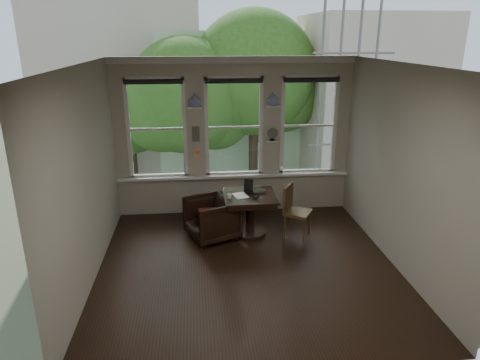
{
  "coord_description": "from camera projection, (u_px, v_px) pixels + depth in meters",
  "views": [
    {
      "loc": [
        -0.72,
        -5.76,
        3.37
      ],
      "look_at": [
        -0.02,
        0.9,
        1.09
      ],
      "focal_mm": 32.0,
      "sensor_mm": 36.0,
      "label": 1
    }
  ],
  "objects": [
    {
      "name": "wall_right",
      "position": [
        399.0,
        168.0,
        6.31
      ],
      "size": [
        0.0,
        4.5,
        4.5
      ],
      "primitive_type": "plane",
      "rotation": [
        1.57,
        0.0,
        -1.57
      ],
      "color": "#BAB59F",
      "rests_on": "ground"
    },
    {
      "name": "mug",
      "position": [
        229.0,
        196.0,
        7.19
      ],
      "size": [
        0.11,
        0.11,
        0.08
      ],
      "primitive_type": "imported",
      "rotation": [
        0.0,
        0.0,
        0.24
      ],
      "color": "white",
      "rests_on": "table"
    },
    {
      "name": "ceiling",
      "position": [
        249.0,
        64.0,
        5.61
      ],
      "size": [
        4.5,
        4.5,
        0.0
      ],
      "primitive_type": "plane",
      "rotation": [
        3.14,
        0.0,
        0.0
      ],
      "color": "silver",
      "rests_on": "ground"
    },
    {
      "name": "side_chair_right",
      "position": [
        298.0,
        212.0,
        7.39
      ],
      "size": [
        0.58,
        0.58,
        0.92
      ],
      "primitive_type": null,
      "rotation": [
        0.0,
        0.0,
        1.03
      ],
      "color": "#4A331A",
      "rests_on": "ground"
    },
    {
      "name": "wall_front",
      "position": [
        277.0,
        246.0,
        3.97
      ],
      "size": [
        4.5,
        0.0,
        4.5
      ],
      "primitive_type": "plane",
      "rotation": [
        -1.57,
        0.0,
        0.0
      ],
      "color": "#BAB59F",
      "rests_on": "ground"
    },
    {
      "name": "cushion_red",
      "position": [
        212.0,
        214.0,
        7.34
      ],
      "size": [
        0.45,
        0.45,
        0.06
      ],
      "primitive_type": "cube",
      "color": "maroon",
      "rests_on": "armchair_left"
    },
    {
      "name": "tablet",
      "position": [
        249.0,
        185.0,
        7.5
      ],
      "size": [
        0.17,
        0.12,
        0.22
      ],
      "primitive_type": "cube",
      "rotation": [
        -0.26,
        0.0,
        -0.27
      ],
      "color": "black",
      "rests_on": "table"
    },
    {
      "name": "desk_fan",
      "position": [
        272.0,
        136.0,
        8.16
      ],
      "size": [
        0.2,
        0.2,
        0.24
      ],
      "primitive_type": null,
      "color": "#59544F",
      "rests_on": "ground"
    },
    {
      "name": "papers",
      "position": [
        241.0,
        195.0,
        7.33
      ],
      "size": [
        0.29,
        0.34,
        0.0
      ],
      "primitive_type": "cube",
      "rotation": [
        0.0,
        0.0,
        0.24
      ],
      "color": "silver",
      "rests_on": "table"
    },
    {
      "name": "vase_left",
      "position": [
        195.0,
        100.0,
        7.81
      ],
      "size": [
        0.24,
        0.24,
        0.25
      ],
      "primitive_type": "imported",
      "color": "white",
      "rests_on": "shelf_left"
    },
    {
      "name": "vase_right",
      "position": [
        273.0,
        99.0,
        7.95
      ],
      "size": [
        0.24,
        0.24,
        0.25
      ],
      "primitive_type": "imported",
      "color": "white",
      "rests_on": "shelf_right"
    },
    {
      "name": "wall_left",
      "position": [
        86.0,
        178.0,
        5.87
      ],
      "size": [
        0.0,
        4.5,
        4.5
      ],
      "primitive_type": "plane",
      "rotation": [
        1.57,
        0.0,
        1.57
      ],
      "color": "#BAB59F",
      "rests_on": "ground"
    },
    {
      "name": "shelf_left",
      "position": [
        195.0,
        107.0,
        7.85
      ],
      "size": [
        0.26,
        0.16,
        0.03
      ],
      "primitive_type": "cube",
      "color": "white",
      "rests_on": "ground"
    },
    {
      "name": "intercom",
      "position": [
        196.0,
        134.0,
        8.04
      ],
      "size": [
        0.14,
        0.06,
        0.28
      ],
      "primitive_type": "cube",
      "color": "#59544F",
      "rests_on": "ground"
    },
    {
      "name": "armchair_left",
      "position": [
        212.0,
        218.0,
        7.36
      ],
      "size": [
        1.04,
        1.03,
        0.73
      ],
      "primitive_type": "imported",
      "rotation": [
        0.0,
        0.0,
        -1.18
      ],
      "color": "black",
      "rests_on": "ground"
    },
    {
      "name": "window_center",
      "position": [
        234.0,
        127.0,
        8.15
      ],
      "size": [
        1.1,
        0.12,
        1.9
      ],
      "primitive_type": null,
      "color": "white",
      "rests_on": "ground"
    },
    {
      "name": "table",
      "position": [
        250.0,
        215.0,
        7.49
      ],
      "size": [
        0.9,
        0.9,
        0.75
      ],
      "primitive_type": null,
      "color": "black",
      "rests_on": "ground"
    },
    {
      "name": "wall_back",
      "position": [
        234.0,
        137.0,
        8.21
      ],
      "size": [
        4.5,
        0.0,
        4.5
      ],
      "primitive_type": "plane",
      "rotation": [
        1.57,
        0.0,
        0.0
      ],
      "color": "#BAB59F",
      "rests_on": "ground"
    },
    {
      "name": "window_right",
      "position": [
        308.0,
        125.0,
        8.29
      ],
      "size": [
        1.1,
        0.12,
        1.9
      ],
      "primitive_type": null,
      "color": "white",
      "rests_on": "ground"
    },
    {
      "name": "drinking_glass",
      "position": [
        256.0,
        197.0,
        7.17
      ],
      "size": [
        0.13,
        0.13,
        0.09
      ],
      "primitive_type": "imported",
      "rotation": [
        0.0,
        0.0,
        0.27
      ],
      "color": "white",
      "rests_on": "table"
    },
    {
      "name": "sticky_notes",
      "position": [
        196.0,
        152.0,
        8.16
      ],
      "size": [
        0.16,
        0.01,
        0.24
      ],
      "primitive_type": null,
      "color": "pink",
      "rests_on": "ground"
    },
    {
      "name": "window_left",
      "position": [
        157.0,
        129.0,
        8.0
      ],
      "size": [
        1.1,
        0.12,
        1.9
      ],
      "primitive_type": null,
      "color": "white",
      "rests_on": "ground"
    },
    {
      "name": "ground",
      "position": [
        247.0,
        266.0,
        6.58
      ],
      "size": [
        4.5,
        4.5,
        0.0
      ],
      "primitive_type": "plane",
      "color": "black",
      "rests_on": "ground"
    },
    {
      "name": "laptop",
      "position": [
        256.0,
        193.0,
        7.42
      ],
      "size": [
        0.36,
        0.26,
        0.03
      ],
      "primitive_type": "imported",
      "rotation": [
        0.0,
        0.0,
        -0.11
      ],
      "color": "black",
      "rests_on": "table"
    },
    {
      "name": "shelf_right",
      "position": [
        273.0,
        106.0,
        8.0
      ],
      "size": [
        0.26,
        0.16,
        0.03
      ],
      "primitive_type": "cube",
      "color": "white",
      "rests_on": "ground"
    }
  ]
}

